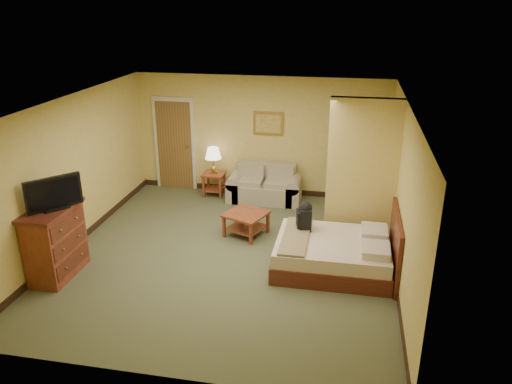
% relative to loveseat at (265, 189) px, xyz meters
% --- Properties ---
extents(floor, '(6.00, 6.00, 0.00)m').
position_rel_loveseat_xyz_m(floor, '(-0.18, -2.57, -0.26)').
color(floor, '#4C5134').
rests_on(floor, ground).
extents(ceiling, '(6.00, 6.00, 0.00)m').
position_rel_loveseat_xyz_m(ceiling, '(-0.18, -2.57, 2.34)').
color(ceiling, white).
rests_on(ceiling, back_wall).
extents(back_wall, '(5.50, 0.02, 2.60)m').
position_rel_loveseat_xyz_m(back_wall, '(-0.18, 0.43, 1.04)').
color(back_wall, '#D2B95A').
rests_on(back_wall, floor).
extents(left_wall, '(0.02, 6.00, 2.60)m').
position_rel_loveseat_xyz_m(left_wall, '(-2.93, -2.57, 1.04)').
color(left_wall, '#D2B95A').
rests_on(left_wall, floor).
extents(right_wall, '(0.02, 6.00, 2.60)m').
position_rel_loveseat_xyz_m(right_wall, '(2.57, -2.57, 1.04)').
color(right_wall, '#D2B95A').
rests_on(right_wall, floor).
extents(partition, '(1.20, 0.15, 2.60)m').
position_rel_loveseat_xyz_m(partition, '(1.97, -1.64, 1.04)').
color(partition, '#D2B95A').
rests_on(partition, floor).
extents(door, '(0.94, 0.16, 2.10)m').
position_rel_loveseat_xyz_m(door, '(-2.13, 0.40, 0.78)').
color(door, beige).
rests_on(door, floor).
extents(baseboard, '(5.50, 0.02, 0.12)m').
position_rel_loveseat_xyz_m(baseboard, '(-0.18, 0.42, -0.20)').
color(baseboard, black).
rests_on(baseboard, floor).
extents(loveseat, '(1.56, 0.73, 0.79)m').
position_rel_loveseat_xyz_m(loveseat, '(0.00, 0.00, 0.00)').
color(loveseat, tan).
rests_on(loveseat, floor).
extents(side_table, '(0.47, 0.47, 0.52)m').
position_rel_loveseat_xyz_m(side_table, '(-1.15, 0.08, 0.08)').
color(side_table, maroon).
rests_on(side_table, floor).
extents(table_lamp, '(0.35, 0.35, 0.58)m').
position_rel_loveseat_xyz_m(table_lamp, '(-1.15, 0.08, 0.70)').
color(table_lamp, '#AD8D3F').
rests_on(table_lamp, side_table).
extents(coffee_table, '(0.88, 0.88, 0.44)m').
position_rel_loveseat_xyz_m(coffee_table, '(-0.04, -1.74, 0.06)').
color(coffee_table, maroon).
rests_on(coffee_table, floor).
extents(wall_picture, '(0.65, 0.04, 0.51)m').
position_rel_loveseat_xyz_m(wall_picture, '(0.00, 0.41, 1.34)').
color(wall_picture, '#B78E3F').
rests_on(wall_picture, back_wall).
extents(dresser, '(0.56, 1.07, 1.14)m').
position_rel_loveseat_xyz_m(dresser, '(-2.65, -3.69, 0.32)').
color(dresser, maroon).
rests_on(dresser, floor).
extents(tv, '(0.58, 0.68, 0.51)m').
position_rel_loveseat_xyz_m(tv, '(-2.55, -3.69, 1.12)').
color(tv, black).
rests_on(tv, dresser).
extents(bed, '(1.91, 1.56, 1.01)m').
position_rel_loveseat_xyz_m(bed, '(1.65, -2.67, 0.02)').
color(bed, '#4B1B11').
rests_on(bed, floor).
extents(backpack, '(0.25, 0.32, 0.49)m').
position_rel_loveseat_xyz_m(backpack, '(1.08, -2.33, 0.50)').
color(backpack, black).
rests_on(backpack, bed).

